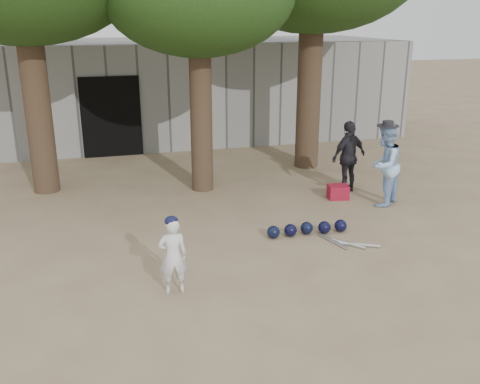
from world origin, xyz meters
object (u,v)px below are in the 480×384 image
object	(u,v)px
boy_player	(173,256)
red_bag	(338,192)
spectator_blue	(384,165)
spectator_dark	(349,157)

from	to	relation	value
boy_player	red_bag	world-z (taller)	boy_player
spectator_blue	red_bag	xyz separation A→B (m)	(-0.72, 0.58, -0.70)
red_bag	spectator_blue	bearing A→B (deg)	-38.81
spectator_dark	spectator_blue	bearing A→B (deg)	88.18
spectator_dark	red_bag	size ratio (longest dim) A/B	3.79
spectator_blue	spectator_dark	world-z (taller)	spectator_blue
boy_player	spectator_blue	size ratio (longest dim) A/B	0.66
red_bag	boy_player	bearing A→B (deg)	-142.08
spectator_blue	spectator_dark	distance (m)	1.04
spectator_blue	red_bag	size ratio (longest dim) A/B	4.03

